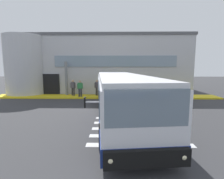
{
  "coord_description": "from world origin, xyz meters",
  "views": [
    {
      "loc": [
        0.97,
        -12.32,
        3.12
      ],
      "look_at": [
        0.75,
        -0.21,
        1.5
      ],
      "focal_mm": 26.43,
      "sensor_mm": 36.0,
      "label": 1
    }
  ],
  "objects_px": {
    "entry_support_column": "(66,78)",
    "passenger_by_doorway": "(80,88)",
    "bus_main_foreground": "(120,96)",
    "safety_bollard_yellow": "(107,95)",
    "passenger_near_column": "(73,86)",
    "passenger_at_curb_edge": "(97,87)"
  },
  "relations": [
    {
      "from": "entry_support_column",
      "to": "bus_main_foreground",
      "type": "distance_m",
      "value": 9.45
    },
    {
      "from": "safety_bollard_yellow",
      "to": "passenger_at_curb_edge",
      "type": "bearing_deg",
      "value": 127.41
    },
    {
      "from": "bus_main_foreground",
      "to": "passenger_by_doorway",
      "type": "bearing_deg",
      "value": 120.5
    },
    {
      "from": "entry_support_column",
      "to": "passenger_by_doorway",
      "type": "distance_m",
      "value": 2.2
    },
    {
      "from": "entry_support_column",
      "to": "passenger_at_curb_edge",
      "type": "distance_m",
      "value": 3.49
    },
    {
      "from": "bus_main_foreground",
      "to": "passenger_near_column",
      "type": "bearing_deg",
      "value": 123.21
    },
    {
      "from": "passenger_near_column",
      "to": "passenger_by_doorway",
      "type": "xyz_separation_m",
      "value": [
        0.89,
        -0.7,
        -0.03
      ]
    },
    {
      "from": "bus_main_foreground",
      "to": "passenger_at_curb_edge",
      "type": "height_order",
      "value": "bus_main_foreground"
    },
    {
      "from": "bus_main_foreground",
      "to": "passenger_at_curb_edge",
      "type": "xyz_separation_m",
      "value": [
        -2.18,
        7.3,
        -0.26
      ]
    },
    {
      "from": "entry_support_column",
      "to": "passenger_near_column",
      "type": "relative_size",
      "value": 2.15
    },
    {
      "from": "entry_support_column",
      "to": "passenger_at_curb_edge",
      "type": "bearing_deg",
      "value": -5.64
    },
    {
      "from": "entry_support_column",
      "to": "passenger_at_curb_edge",
      "type": "relative_size",
      "value": 2.15
    },
    {
      "from": "safety_bollard_yellow",
      "to": "passenger_near_column",
      "type": "bearing_deg",
      "value": 159.07
    },
    {
      "from": "passenger_at_curb_edge",
      "to": "passenger_by_doorway",
      "type": "bearing_deg",
      "value": -155.42
    },
    {
      "from": "passenger_by_doorway",
      "to": "passenger_at_curb_edge",
      "type": "bearing_deg",
      "value": 24.58
    },
    {
      "from": "bus_main_foreground",
      "to": "passenger_by_doorway",
      "type": "height_order",
      "value": "bus_main_foreground"
    },
    {
      "from": "passenger_at_curb_edge",
      "to": "safety_bollard_yellow",
      "type": "relative_size",
      "value": 1.86
    },
    {
      "from": "passenger_by_doorway",
      "to": "safety_bollard_yellow",
      "type": "relative_size",
      "value": 1.86
    },
    {
      "from": "passenger_by_doorway",
      "to": "safety_bollard_yellow",
      "type": "distance_m",
      "value": 2.95
    },
    {
      "from": "bus_main_foreground",
      "to": "safety_bollard_yellow",
      "type": "relative_size",
      "value": 13.3
    },
    {
      "from": "passenger_near_column",
      "to": "passenger_at_curb_edge",
      "type": "bearing_deg",
      "value": 1.36
    },
    {
      "from": "passenger_at_curb_edge",
      "to": "safety_bollard_yellow",
      "type": "bearing_deg",
      "value": -52.59
    }
  ]
}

